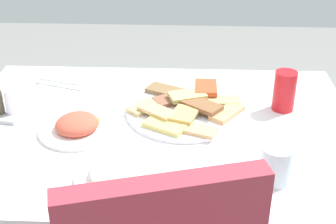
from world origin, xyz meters
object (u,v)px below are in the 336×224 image
object	(u,v)px
soda_can	(284,91)
drinking_glass	(276,165)
salad_plate_rice	(124,173)
fork	(62,81)
salad_plate_greens	(77,126)
condiment_caddy	(5,109)
paper_napkin	(61,85)
dining_table	(157,150)
spoon	(60,86)
pide_platter	(185,109)

from	to	relation	value
soda_can	drinking_glass	world-z (taller)	soda_can
salad_plate_rice	fork	xyz separation A→B (m)	(0.28, -0.52, -0.01)
salad_plate_greens	condiment_caddy	world-z (taller)	condiment_caddy
salad_plate_rice	paper_napkin	distance (m)	0.57
salad_plate_rice	fork	size ratio (longest dim) A/B	1.46
dining_table	fork	size ratio (longest dim) A/B	6.96
salad_plate_rice	drinking_glass	size ratio (longest dim) A/B	2.56
soda_can	paper_napkin	bearing A→B (deg)	-10.73
spoon	condiment_caddy	size ratio (longest dim) A/B	1.74
spoon	soda_can	bearing A→B (deg)	-171.41
soda_can	spoon	bearing A→B (deg)	-9.32
soda_can	spoon	xyz separation A→B (m)	(0.71, -0.12, -0.06)
drinking_glass	paper_napkin	size ratio (longest dim) A/B	0.62
salad_plate_greens	condiment_caddy	size ratio (longest dim) A/B	2.11
drinking_glass	fork	bearing A→B (deg)	-39.10
pide_platter	salad_plate_rice	size ratio (longest dim) A/B	1.48
paper_napkin	condiment_caddy	size ratio (longest dim) A/B	1.48
fork	condiment_caddy	size ratio (longest dim) A/B	1.62
drinking_glass	spoon	bearing A→B (deg)	-37.08
spoon	pide_platter	bearing A→B (deg)	177.52
salad_plate_rice	fork	distance (m)	0.59
pide_platter	spoon	world-z (taller)	pide_platter
dining_table	fork	distance (m)	0.44
salad_plate_rice	condiment_caddy	size ratio (longest dim) A/B	2.35
salad_plate_greens	spoon	distance (m)	0.30
condiment_caddy	spoon	bearing A→B (deg)	-118.38
salad_plate_greens	fork	size ratio (longest dim) A/B	1.31
condiment_caddy	dining_table	bearing A→B (deg)	175.27
drinking_glass	fork	xyz separation A→B (m)	(0.63, -0.51, -0.04)
salad_plate_rice	paper_napkin	bearing A→B (deg)	-61.37
soda_can	paper_napkin	world-z (taller)	soda_can
spoon	condiment_caddy	distance (m)	0.23
spoon	dining_table	bearing A→B (deg)	162.54
dining_table	paper_napkin	world-z (taller)	paper_napkin
pide_platter	salad_plate_greens	world-z (taller)	salad_plate_greens
pide_platter	drinking_glass	xyz separation A→B (m)	(-0.22, 0.32, 0.03)
salad_plate_rice	dining_table	bearing A→B (deg)	-103.73
salad_plate_greens	condiment_caddy	xyz separation A→B (m)	(0.23, -0.07, 0.01)
dining_table	spoon	size ratio (longest dim) A/B	6.45
dining_table	spoon	world-z (taller)	spoon
dining_table	pide_platter	bearing A→B (deg)	-134.16
fork	drinking_glass	bearing A→B (deg)	157.43
dining_table	paper_napkin	xyz separation A→B (m)	(0.34, -0.26, 0.08)
pide_platter	paper_napkin	size ratio (longest dim) A/B	2.36
dining_table	pide_platter	xyz separation A→B (m)	(-0.08, -0.08, 0.09)
paper_napkin	spoon	size ratio (longest dim) A/B	0.85
soda_can	condiment_caddy	world-z (taller)	soda_can
dining_table	salad_plate_rice	world-z (taller)	salad_plate_rice
dining_table	condiment_caddy	size ratio (longest dim) A/B	11.24
condiment_caddy	soda_can	bearing A→B (deg)	-174.07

